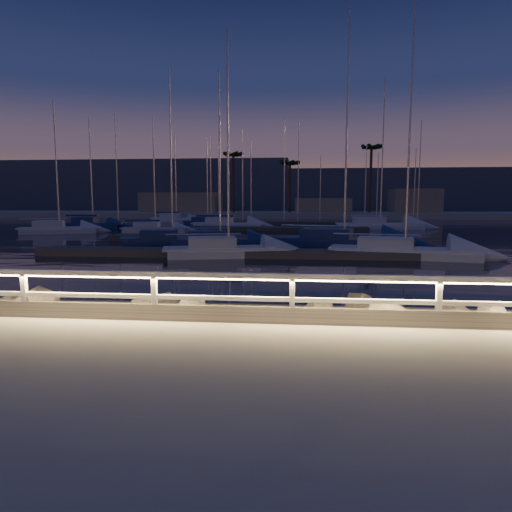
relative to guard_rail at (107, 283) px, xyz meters
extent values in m
plane|color=#A39D93|center=(0.07, 0.00, -0.77)|extent=(400.00, 400.00, 0.00)
cube|color=#A39D93|center=(0.07, -2.50, -0.87)|extent=(240.00, 5.00, 0.20)
cube|color=slate|center=(0.07, 1.50, -1.07)|extent=(240.00, 3.45, 1.29)
plane|color=black|center=(0.07, 80.00, -1.37)|extent=(320.00, 320.00, 0.00)
plane|color=black|center=(0.07, 0.00, -1.97)|extent=(400.00, 400.00, 0.00)
cube|color=silver|center=(-1.93, 0.00, -0.27)|extent=(0.11, 0.11, 1.00)
cube|color=silver|center=(1.07, 0.00, -0.27)|extent=(0.11, 0.11, 1.00)
cube|color=silver|center=(4.07, 0.00, -0.27)|extent=(0.11, 0.11, 1.00)
cube|color=silver|center=(7.07, 0.00, -0.27)|extent=(0.11, 0.11, 1.00)
cube|color=silver|center=(0.07, 0.00, 0.23)|extent=(44.00, 0.12, 0.12)
cube|color=silver|center=(0.07, 0.00, -0.27)|extent=(44.00, 0.09, 0.09)
cube|color=#EDBC6A|center=(0.07, -0.02, 0.15)|extent=(44.00, 0.04, 0.03)
sphere|color=slate|center=(-2.13, 0.75, -0.83)|extent=(1.07, 1.07, 1.07)
cube|color=#524A44|center=(0.07, 16.00, -1.17)|extent=(22.00, 2.00, 0.40)
cube|color=#524A44|center=(0.07, 26.00, -1.17)|extent=(22.00, 2.00, 0.40)
cube|color=#524A44|center=(0.07, 38.00, -1.17)|extent=(22.00, 2.00, 0.40)
cube|color=#524A44|center=(0.07, 50.00, -1.17)|extent=(22.00, 2.00, 0.40)
cube|color=#A39D93|center=(0.07, 74.00, -0.97)|extent=(160.00, 14.00, 1.20)
cube|color=gray|center=(-17.93, 74.00, 1.03)|extent=(14.00, 8.00, 4.00)
cube|color=gray|center=(8.07, 75.00, 0.53)|extent=(10.00, 6.00, 3.00)
cube|color=gray|center=(24.07, 74.00, 1.33)|extent=(8.00, 7.00, 4.60)
cylinder|color=#4C3C23|center=(-7.93, 72.00, 4.88)|extent=(0.44, 0.44, 10.50)
cylinder|color=#4C3C23|center=(2.07, 73.00, 4.13)|extent=(0.44, 0.44, 9.00)
cylinder|color=#4C3C23|center=(16.07, 72.00, 5.38)|extent=(0.44, 0.44, 11.50)
cube|color=#384257|center=(0.07, 130.00, 3.23)|extent=(220.00, 30.00, 14.00)
cube|color=#384257|center=(-59.93, 140.00, 5.23)|extent=(120.00, 25.00, 18.00)
cube|color=silver|center=(0.15, 15.90, -1.22)|extent=(7.10, 3.83, 0.53)
cube|color=silver|center=(0.15, 15.90, -0.89)|extent=(7.57, 3.64, 0.14)
cube|color=silver|center=(-0.76, 15.67, -0.55)|extent=(2.96, 2.28, 0.62)
cylinder|color=#B9B9BE|center=(0.15, 15.90, 5.07)|extent=(0.11, 0.11, 11.73)
cylinder|color=#B9B9BE|center=(-1.21, 15.56, -0.07)|extent=(4.11, 1.11, 0.08)
cube|color=silver|center=(10.00, 16.40, -1.22)|extent=(7.97, 3.96, 0.51)
cube|color=silver|center=(10.00, 16.40, -0.90)|extent=(8.52, 3.70, 0.14)
cube|color=silver|center=(8.96, 16.60, -0.57)|extent=(3.28, 2.44, 0.60)
cylinder|color=#B9B9BE|center=(10.00, 16.40, 5.82)|extent=(0.11, 0.11, 13.24)
cylinder|color=#B9B9BE|center=(8.44, 16.70, -0.11)|extent=(4.69, 0.99, 0.07)
cube|color=silver|center=(-18.93, 32.26, -1.22)|extent=(7.17, 4.40, 0.58)
cube|color=silver|center=(-18.93, 32.26, -0.86)|extent=(7.59, 4.27, 0.16)
cube|color=silver|center=(-19.82, 31.94, -0.49)|extent=(3.06, 2.48, 0.68)
cylinder|color=#B9B9BE|center=(-18.93, 32.26, 5.15)|extent=(0.13, 0.13, 11.81)
cylinder|color=#B9B9BE|center=(-20.26, 31.78, 0.04)|extent=(4.04, 1.49, 0.08)
cube|color=navy|center=(-1.34, 21.60, -1.22)|extent=(6.69, 3.04, 0.50)
cube|color=navy|center=(-1.34, 21.60, -0.90)|extent=(7.17, 2.80, 0.14)
cube|color=navy|center=(-2.22, 21.47, -0.58)|extent=(2.71, 1.95, 0.59)
cylinder|color=#B9B9BE|center=(-1.34, 21.60, 4.78)|extent=(0.11, 0.11, 11.19)
cylinder|color=#B9B9BE|center=(-2.67, 21.41, -0.13)|extent=(4.00, 0.64, 0.07)
cube|color=navy|center=(-5.01, 22.61, -1.22)|extent=(7.09, 3.78, 0.49)
cube|color=navy|center=(-5.01, 22.61, -0.91)|extent=(7.56, 3.58, 0.13)
cube|color=navy|center=(-5.92, 22.39, -0.61)|extent=(2.95, 2.26, 0.57)
cylinder|color=#B9B9BE|center=(-5.01, 22.61, 5.03)|extent=(0.11, 0.11, 11.72)
cylinder|color=#B9B9BE|center=(-6.38, 22.28, -0.16)|extent=(4.12, 1.06, 0.07)
cube|color=navy|center=(7.17, 22.09, -1.22)|extent=(9.05, 4.87, 0.58)
cube|color=navy|center=(7.17, 22.09, -0.86)|extent=(9.64, 4.62, 0.16)
cube|color=navy|center=(6.01, 22.38, -0.49)|extent=(3.77, 2.90, 0.68)
cylinder|color=#B9B9BE|center=(7.17, 22.09, 6.72)|extent=(0.13, 0.13, 14.95)
cylinder|color=#B9B9BE|center=(5.43, 22.52, 0.04)|extent=(5.24, 1.38, 0.08)
cube|color=navy|center=(-19.66, 40.97, -1.22)|extent=(6.80, 2.37, 0.57)
cube|color=navy|center=(-19.66, 40.97, -0.86)|extent=(7.35, 2.05, 0.16)
cube|color=navy|center=(-20.59, 40.99, -0.49)|extent=(2.66, 1.74, 0.68)
cylinder|color=#B9B9BE|center=(-19.66, 40.97, 5.11)|extent=(0.13, 0.13, 11.73)
cylinder|color=#B9B9BE|center=(-21.06, 40.99, 0.03)|extent=(4.22, 0.16, 0.08)
cube|color=silver|center=(-10.00, 33.98, -1.22)|extent=(6.24, 2.63, 0.47)
cube|color=silver|center=(-10.00, 33.98, -0.92)|extent=(6.71, 2.39, 0.13)
cube|color=silver|center=(-10.84, 33.89, -0.62)|extent=(2.50, 1.75, 0.56)
cylinder|color=#B9B9BE|center=(-10.00, 33.98, 4.43)|extent=(0.10, 0.10, 10.53)
cylinder|color=#B9B9BE|center=(-11.26, 33.85, -0.19)|extent=(3.78, 0.46, 0.07)
cube|color=silver|center=(-4.10, 42.38, -1.22)|extent=(7.74, 2.61, 0.56)
cube|color=silver|center=(-4.10, 42.38, -0.87)|extent=(8.38, 2.22, 0.15)
cube|color=silver|center=(-5.17, 42.38, -0.52)|extent=(3.01, 1.94, 0.66)
cylinder|color=#B9B9BE|center=(-4.10, 42.38, 5.94)|extent=(0.12, 0.12, 13.41)
cylinder|color=#B9B9BE|center=(-5.71, 42.38, -0.01)|extent=(4.83, 0.10, 0.08)
cube|color=silver|center=(12.99, 42.44, -1.22)|extent=(9.06, 3.20, 0.60)
cube|color=silver|center=(12.99, 42.44, -0.84)|extent=(9.80, 2.77, 0.16)
cube|color=silver|center=(11.74, 42.46, -0.46)|extent=(3.55, 2.33, 0.71)
cylinder|color=#B9B9BE|center=(12.99, 42.44, 7.08)|extent=(0.13, 0.13, 15.62)
cylinder|color=#B9B9BE|center=(11.11, 42.48, 0.09)|extent=(5.63, 0.21, 0.09)
cube|color=silver|center=(-13.73, 55.00, -1.22)|extent=(7.06, 3.24, 0.58)
cube|color=silver|center=(-13.73, 55.00, -0.86)|extent=(7.57, 2.99, 0.16)
cube|color=silver|center=(-14.66, 55.14, -0.49)|extent=(2.87, 2.07, 0.68)
cylinder|color=#B9B9BE|center=(-13.73, 55.00, 5.15)|extent=(0.13, 0.13, 11.81)
cylinder|color=#B9B9BE|center=(-15.13, 55.21, 0.04)|extent=(4.22, 0.71, 0.08)
cube|color=navy|center=(-7.70, 48.04, -1.22)|extent=(6.33, 3.52, 0.47)
cube|color=navy|center=(-7.70, 48.04, -0.93)|extent=(6.73, 3.36, 0.13)
cube|color=navy|center=(-8.51, 48.27, -0.63)|extent=(2.65, 2.07, 0.55)
cylinder|color=#B9B9BE|center=(-7.70, 48.04, 4.38)|extent=(0.10, 0.10, 10.43)
cylinder|color=#B9B9BE|center=(-8.91, 48.38, -0.20)|extent=(3.64, 1.06, 0.07)
camera|label=1|loc=(4.25, -9.49, 1.82)|focal=32.00mm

